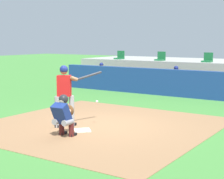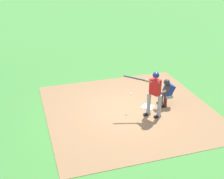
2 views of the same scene
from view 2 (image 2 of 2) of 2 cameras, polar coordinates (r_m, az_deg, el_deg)
ground_plane at (r=12.13m, az=3.16°, el=-3.86°), size 80.00×80.00×0.00m
dirt_infield at (r=12.13m, az=3.17°, el=-3.83°), size 6.40×6.40×0.01m
home_plate at (r=12.40m, az=6.64°, el=-3.20°), size 0.62×0.62×0.02m
batter_at_plate at (r=11.35m, az=7.82°, el=-0.34°), size 0.84×1.28×1.80m
catcher_crouched at (r=12.42m, az=9.99°, el=-0.35°), size 0.49×1.89×1.13m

